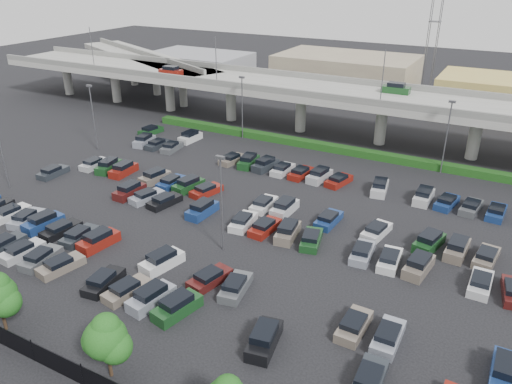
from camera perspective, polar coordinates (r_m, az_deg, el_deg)
ground at (r=57.75m, az=0.41°, el=-2.96°), size 280.00×280.00×0.00m
overpass at (r=83.25m, az=10.85°, el=10.55°), size 150.00×13.00×15.80m
on_ramp at (r=118.12m, az=-12.62°, el=14.52°), size 50.93×30.13×8.80m
hedge at (r=78.65m, az=9.02°, el=4.94°), size 66.00×1.60×1.10m
fence at (r=39.33m, az=-20.31°, el=-18.58°), size 70.00×0.10×2.00m
tree_row at (r=37.87m, az=-18.45°, el=-14.94°), size 65.07×3.66×5.94m
parked_cars at (r=55.97m, az=-2.63°, el=-3.24°), size 63.22×41.64×1.67m
light_poles at (r=58.61m, az=-2.22°, el=4.15°), size 66.90×48.38×10.30m
distant_buildings at (r=110.03m, az=22.12°, el=10.92°), size 138.00×24.00×9.00m
comm_tower at (r=121.30m, az=19.83°, el=18.15°), size 2.40×2.40×30.00m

